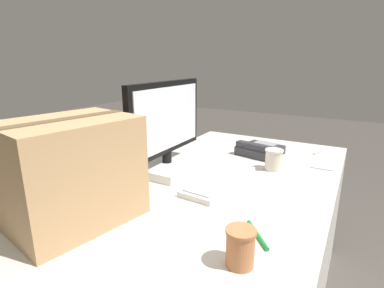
# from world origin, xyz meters

# --- Properties ---
(office_desk) EXTENTS (1.80, 0.90, 0.72)m
(office_desk) POSITION_xyz_m (0.00, 0.00, 0.36)
(office_desk) COLOR beige
(office_desk) RESTS_ON ground_plane
(monitor) EXTENTS (0.53, 0.24, 0.41)m
(monitor) POSITION_xyz_m (0.08, 0.27, 0.89)
(monitor) COLOR white
(monitor) RESTS_ON office_desk
(keyboard) EXTENTS (0.43, 0.18, 0.03)m
(keyboard) POSITION_xyz_m (0.05, -0.01, 0.73)
(keyboard) COLOR silver
(keyboard) RESTS_ON office_desk
(desk_phone) EXTENTS (0.25, 0.24, 0.08)m
(desk_phone) POSITION_xyz_m (0.53, -0.03, 0.75)
(desk_phone) COLOR #2D2D33
(desk_phone) RESTS_ON office_desk
(paper_cup_left) EXTENTS (0.08, 0.08, 0.10)m
(paper_cup_left) POSITION_xyz_m (-0.40, -0.27, 0.77)
(paper_cup_left) COLOR #BC7547
(paper_cup_left) RESTS_ON office_desk
(paper_cup_right) EXTENTS (0.08, 0.08, 0.10)m
(paper_cup_right) POSITION_xyz_m (0.33, -0.16, 0.77)
(paper_cup_right) COLOR beige
(paper_cup_right) RESTS_ON office_desk
(spoon) EXTENTS (0.16, 0.08, 0.00)m
(spoon) POSITION_xyz_m (0.72, -0.32, 0.72)
(spoon) COLOR #B2B2B7
(spoon) RESTS_ON office_desk
(cardboard_box) EXTENTS (0.43, 0.35, 0.34)m
(cardboard_box) POSITION_xyz_m (-0.45, 0.28, 0.88)
(cardboard_box) COLOR tan
(cardboard_box) RESTS_ON office_desk
(pen_marker) EXTENTS (0.12, 0.10, 0.01)m
(pen_marker) POSITION_xyz_m (-0.26, -0.27, 0.72)
(pen_marker) COLOR #198C33
(pen_marker) RESTS_ON office_desk
(sticky_note_pad) EXTENTS (0.10, 0.10, 0.01)m
(sticky_note_pad) POSITION_xyz_m (0.49, -0.36, 0.72)
(sticky_note_pad) COLOR silver
(sticky_note_pad) RESTS_ON office_desk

